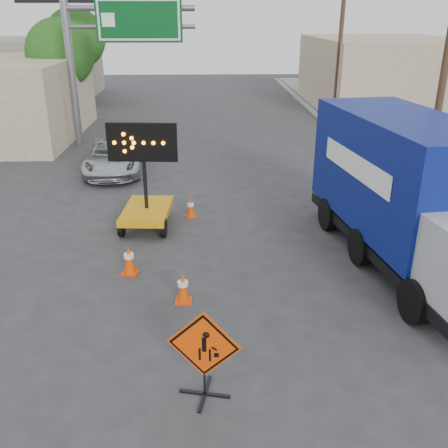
{
  "coord_description": "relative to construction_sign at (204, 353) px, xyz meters",
  "views": [
    {
      "loc": [
        -0.11,
        -7.21,
        6.15
      ],
      "look_at": [
        0.3,
        3.62,
        1.58
      ],
      "focal_mm": 40.0,
      "sensor_mm": 36.0,
      "label": 1
    }
  ],
  "objects": [
    {
      "name": "cone_b",
      "position": [
        -1.91,
        4.52,
        -0.5
      ],
      "size": [
        0.49,
        0.49,
        0.79
      ],
      "rotation": [
        0.0,
        0.0,
        -0.26
      ],
      "color": "#E43F04",
      "rests_on": "ground"
    },
    {
      "name": "cone_a",
      "position": [
        -0.49,
        3.09,
        -0.52
      ],
      "size": [
        0.4,
        0.4,
        0.75
      ],
      "rotation": [
        0.0,
        0.0,
        -0.04
      ],
      "color": "#E43F04",
      "rests_on": "ground"
    },
    {
      "name": "storefront_left_far",
      "position": [
        -14.81,
        34.32,
        1.3
      ],
      "size": [
        12.0,
        10.0,
        4.4
      ],
      "primitive_type": "cube",
      "color": "gray",
      "rests_on": "ground"
    },
    {
      "name": "sidewalk_right",
      "position": [
        9.69,
        15.32,
        -0.82
      ],
      "size": [
        4.0,
        60.0,
        0.15
      ],
      "primitive_type": "cube",
      "color": "gray",
      "rests_on": "ground"
    },
    {
      "name": "tree_left_near",
      "position": [
        -7.81,
        22.32,
        3.27
      ],
      "size": [
        3.71,
        3.71,
        6.03
      ],
      "color": "#4C3320",
      "rests_on": "ground"
    },
    {
      "name": "tree_left_far",
      "position": [
        -8.81,
        30.32,
        3.7
      ],
      "size": [
        4.1,
        4.1,
        6.66
      ],
      "color": "#4C3320",
      "rests_on": "ground"
    },
    {
      "name": "building_right_far",
      "position": [
        13.19,
        30.32,
        1.4
      ],
      "size": [
        10.0,
        14.0,
        4.6
      ],
      "primitive_type": "cube",
      "color": "beige",
      "rests_on": "ground"
    },
    {
      "name": "highway_gantry",
      "position": [
        -4.25,
        18.28,
        4.17
      ],
      "size": [
        6.18,
        0.38,
        6.9
      ],
      "color": "slate",
      "rests_on": "ground"
    },
    {
      "name": "utility_pole_far",
      "position": [
        8.19,
        24.32,
        3.79
      ],
      "size": [
        1.8,
        0.26,
        9.0
      ],
      "color": "#4C3320",
      "rests_on": "ground"
    },
    {
      "name": "pickup_truck",
      "position": [
        -3.75,
        13.65,
        -0.22
      ],
      "size": [
        2.61,
        5.05,
        1.36
      ],
      "primitive_type": "imported",
      "rotation": [
        0.0,
        0.0,
        0.07
      ],
      "color": "#BABDC2",
      "rests_on": "ground"
    },
    {
      "name": "construction_sign",
      "position": [
        0.0,
        0.0,
        0.0
      ],
      "size": [
        1.26,
        0.9,
        1.7
      ],
      "rotation": [
        0.0,
        0.0,
        -0.22
      ],
      "color": "black",
      "rests_on": "ground"
    },
    {
      "name": "arrow_board",
      "position": [
        -1.77,
        7.61,
        -0.18
      ],
      "size": [
        2.06,
        2.38,
        3.26
      ],
      "rotation": [
        0.0,
        0.0,
        -0.07
      ],
      "color": "#CD8B0B",
      "rests_on": "ground"
    },
    {
      "name": "utility_pole_near",
      "position": [
        8.19,
        10.32,
        3.79
      ],
      "size": [
        1.8,
        0.26,
        9.0
      ],
      "color": "#4C3320",
      "rests_on": "ground"
    },
    {
      "name": "ground",
      "position": [
        0.19,
        0.32,
        -0.9
      ],
      "size": [
        100.0,
        100.0,
        0.0
      ],
      "primitive_type": "plane",
      "color": "#2D2D30",
      "rests_on": "ground"
    },
    {
      "name": "curb_right",
      "position": [
        7.39,
        15.32,
        -0.84
      ],
      "size": [
        0.4,
        60.0,
        0.12
      ],
      "primitive_type": "cube",
      "color": "gray",
      "rests_on": "ground"
    },
    {
      "name": "box_truck",
      "position": [
        5.26,
        4.95,
        0.82
      ],
      "size": [
        3.38,
        8.22,
        3.78
      ],
      "rotation": [
        0.0,
        0.0,
        0.13
      ],
      "color": "black",
      "rests_on": "ground"
    },
    {
      "name": "cone_c",
      "position": [
        -0.43,
        8.35,
        -0.57
      ],
      "size": [
        0.44,
        0.44,
        0.66
      ],
      "rotation": [
        0.0,
        0.0,
        0.4
      ],
      "color": "#E43F04",
      "rests_on": "ground"
    }
  ]
}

